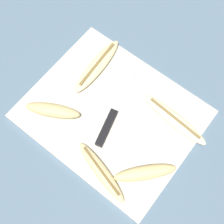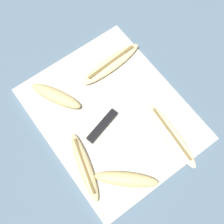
% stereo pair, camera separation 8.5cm
% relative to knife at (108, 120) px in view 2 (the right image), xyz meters
% --- Properties ---
extents(ground_plane, '(4.00, 4.00, 0.00)m').
position_rel_knife_xyz_m(ground_plane, '(-0.01, 0.02, -0.02)').
color(ground_plane, slate).
extents(cutting_board, '(0.46, 0.37, 0.01)m').
position_rel_knife_xyz_m(cutting_board, '(-0.01, 0.02, -0.01)').
color(cutting_board, beige).
rests_on(cutting_board, ground_plane).
extents(knife, '(0.08, 0.24, 0.02)m').
position_rel_knife_xyz_m(knife, '(0.00, 0.00, 0.00)').
color(knife, black).
rests_on(knife, cutting_board).
extents(banana_golden_short, '(0.14, 0.14, 0.03)m').
position_rel_knife_xyz_m(banana_golden_short, '(0.16, -0.06, 0.01)').
color(banana_golden_short, '#EDD689').
rests_on(banana_golden_short, cutting_board).
extents(banana_mellow_near, '(0.19, 0.08, 0.02)m').
position_rel_knife_xyz_m(banana_mellow_near, '(0.07, -0.12, 0.00)').
color(banana_mellow_near, beige).
rests_on(banana_mellow_near, cutting_board).
extents(banana_spotted_left, '(0.15, 0.11, 0.03)m').
position_rel_knife_xyz_m(banana_spotted_left, '(-0.14, -0.07, 0.01)').
color(banana_spotted_left, '#DBC684').
rests_on(banana_spotted_left, cutting_board).
extents(banana_soft_right, '(0.06, 0.21, 0.02)m').
position_rel_knife_xyz_m(banana_soft_right, '(-0.13, 0.11, 0.00)').
color(banana_soft_right, beige).
rests_on(banana_soft_right, cutting_board).
extents(banana_bright_far, '(0.21, 0.06, 0.02)m').
position_rel_knife_xyz_m(banana_bright_far, '(0.13, 0.11, 0.00)').
color(banana_bright_far, beige).
rests_on(banana_bright_far, cutting_board).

